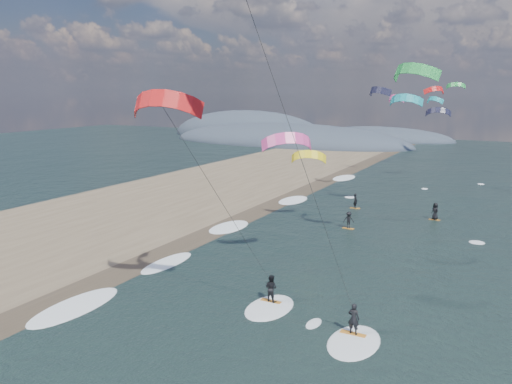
% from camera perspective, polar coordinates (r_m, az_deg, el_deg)
% --- Properties ---
extents(wet_sand_strip, '(3.00, 240.00, 0.00)m').
position_cam_1_polar(wet_sand_strip, '(36.81, -17.03, -9.64)').
color(wet_sand_strip, '#382D23').
rests_on(wet_sand_strip, ground).
extents(coastal_hills, '(80.00, 41.00, 15.00)m').
position_cam_1_polar(coastal_hills, '(135.29, 2.94, 6.01)').
color(coastal_hills, '#3D4756').
rests_on(coastal_hills, ground).
extents(kitesurfer_near_a, '(7.93, 9.02, 19.44)m').
position_cam_1_polar(kitesurfer_near_a, '(22.18, 0.29, 16.85)').
color(kitesurfer_near_a, '#C57822').
rests_on(kitesurfer_near_a, ground).
extents(kitesurfer_near_b, '(7.11, 8.52, 13.65)m').
position_cam_1_polar(kitesurfer_near_b, '(27.05, -6.77, 2.66)').
color(kitesurfer_near_b, '#C57822').
rests_on(kitesurfer_near_b, ground).
extents(far_kitesurfers, '(9.81, 9.31, 1.80)m').
position_cam_1_polar(far_kitesurfers, '(51.88, 14.25, -2.34)').
color(far_kitesurfers, '#C57822').
rests_on(far_kitesurfers, ground).
extents(bg_kite_field, '(13.81, 75.45, 8.99)m').
position_cam_1_polar(bg_kite_field, '(66.60, 16.95, 10.12)').
color(bg_kite_field, '#D83F8C').
rests_on(bg_kite_field, ground).
extents(shoreline_surf, '(2.40, 79.40, 0.11)m').
position_cam_1_polar(shoreline_surf, '(39.31, -10.84, -7.96)').
color(shoreline_surf, white).
rests_on(shoreline_surf, ground).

